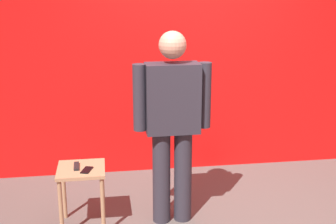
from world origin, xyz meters
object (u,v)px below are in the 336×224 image
Objects in this scene: standing_person at (172,119)px; side_table at (82,180)px; cell_phone at (87,170)px; tv_remote at (76,166)px.

standing_person is 3.08× the size of side_table.
standing_person is 0.86m from cell_phone.
cell_phone reaches higher than side_table.
standing_person is 0.96m from side_table.
standing_person is at bearing 23.41° from cell_phone.
cell_phone is (-0.76, -0.07, -0.41)m from standing_person.
cell_phone is at bearing -52.14° from side_table.
standing_person is at bearing -3.79° from tv_remote.
side_table is at bearing 146.27° from cell_phone.
cell_phone is 0.13m from tv_remote.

